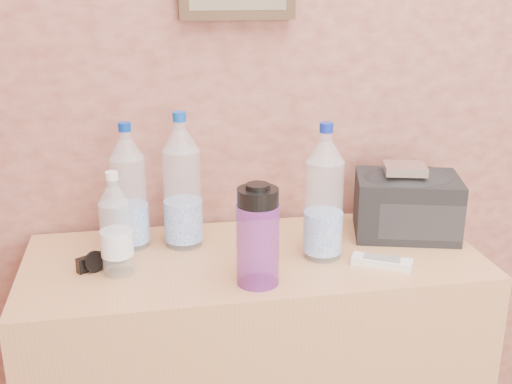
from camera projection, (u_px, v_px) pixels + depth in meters
dresser at (254, 375)px, 1.74m from camera, size 1.14×0.48×0.71m
pet_large_b at (129, 193)px, 1.63m from camera, size 0.09×0.09×0.33m
pet_large_c at (182, 188)px, 1.63m from camera, size 0.10×0.10×0.35m
pet_large_d at (324, 199)px, 1.57m from camera, size 0.09×0.09×0.34m
pet_small at (116, 230)px, 1.49m from camera, size 0.07×0.07×0.25m
nalgene_bottle at (258, 235)px, 1.44m from camera, size 0.10×0.10×0.24m
sunglasses at (104, 258)px, 1.56m from camera, size 0.15×0.12×0.04m
ac_remote at (382, 262)px, 1.56m from camera, size 0.15×0.11×0.02m
toiletry_bag at (407, 202)px, 1.73m from camera, size 0.31×0.26×0.18m
foil_packet at (405, 169)px, 1.66m from camera, size 0.12×0.11×0.02m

